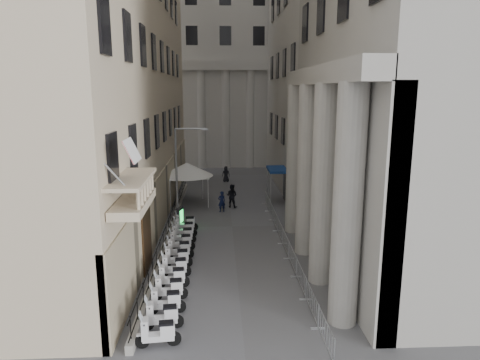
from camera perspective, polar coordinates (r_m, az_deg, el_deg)
The scene contains 31 objects.
far_building at distance 58.58m, azimuth -2.03°, elevation 17.13°, with size 22.00×10.00×30.00m, color #B0ADA6.
iron_fence at distance 30.13m, azimuth -9.24°, elevation -6.96°, with size 0.30×28.00×1.40m, color black, non-canonical shape.
blue_awning at distance 37.93m, azimuth 4.91°, elevation -2.90°, with size 1.60×3.00×3.00m, color navy, non-canonical shape.
flag at distance 18.39m, azimuth -12.93°, elevation -20.12°, with size 1.00×1.40×8.20m, color #9E0C11, non-canonical shape.
scooter_0 at distance 17.91m, azimuth -10.74°, elevation -20.97°, with size 0.56×1.40×1.50m, color silver, non-canonical shape.
scooter_1 at distance 18.97m, azimuth -10.20°, elevation -18.93°, with size 0.56×1.40×1.50m, color silver, non-canonical shape.
scooter_2 at distance 20.04m, azimuth -9.73°, elevation -17.10°, with size 0.56×1.40×1.50m, color silver, non-canonical shape.
scooter_3 at distance 21.14m, azimuth -9.32°, elevation -15.46°, with size 0.56×1.40×1.50m, color silver, non-canonical shape.
scooter_4 at distance 22.25m, azimuth -8.96°, elevation -13.99°, with size 0.56×1.40×1.50m, color silver, non-canonical shape.
scooter_5 at distance 23.38m, azimuth -8.63°, elevation -12.65°, with size 0.56×1.40×1.50m, color silver, non-canonical shape.
scooter_6 at distance 24.52m, azimuth -8.34°, elevation -11.44°, with size 0.56×1.40×1.50m, color silver, non-canonical shape.
scooter_7 at distance 25.67m, azimuth -8.08°, elevation -10.33°, with size 0.56×1.40×1.50m, color silver, non-canonical shape.
scooter_8 at distance 26.83m, azimuth -7.84°, elevation -9.32°, with size 0.56×1.40×1.50m, color silver, non-canonical shape.
scooter_9 at distance 27.99m, azimuth -7.62°, elevation -8.40°, with size 0.56×1.40×1.50m, color silver, non-canonical shape.
scooter_10 at distance 29.17m, azimuth -7.42°, elevation -7.54°, with size 0.56×1.40×1.50m, color silver, non-canonical shape.
scooter_11 at distance 30.35m, azimuth -7.23°, elevation -6.76°, with size 0.56×1.40×1.50m, color silver, non-canonical shape.
barrier_0 at distance 17.92m, azimuth 11.29°, elevation -20.97°, with size 0.60×2.40×1.10m, color #B4B7BC, non-canonical shape.
barrier_1 at distance 20.01m, azimuth 9.50°, elevation -17.15°, with size 0.60×2.40×1.10m, color #B4B7BC, non-canonical shape.
barrier_2 at distance 22.18m, azimuth 8.10°, elevation -14.05°, with size 0.60×2.40×1.10m, color #B4B7BC, non-canonical shape.
barrier_3 at distance 24.41m, azimuth 6.98°, elevation -11.51°, with size 0.60×2.40×1.10m, color #B4B7BC, non-canonical shape.
barrier_4 at distance 26.69m, azimuth 6.07°, elevation -9.39°, with size 0.60×2.40×1.10m, color #B4B7BC, non-canonical shape.
barrier_5 at distance 29.01m, azimuth 5.31°, elevation -7.61°, with size 0.60×2.40×1.10m, color #B4B7BC, non-canonical shape.
barrier_6 at distance 31.35m, azimuth 4.67°, elevation -6.09°, with size 0.60×2.40×1.10m, color #B4B7BC, non-canonical shape.
barrier_7 at distance 33.72m, azimuth 4.12°, elevation -4.78°, with size 0.60×2.40×1.10m, color #B4B7BC, non-canonical shape.
barrier_8 at distance 36.10m, azimuth 3.65°, elevation -3.64°, with size 0.60×2.40×1.10m, color #B4B7BC, non-canonical shape.
security_tent at distance 36.36m, azimuth -6.66°, elevation 1.31°, with size 4.46×4.46×3.62m.
street_lamp at distance 30.06m, azimuth -8.01°, elevation 1.31°, with size 2.33×0.20×7.13m.
info_kiosk at distance 30.54m, azimuth -7.99°, elevation -5.07°, with size 0.44×0.78×1.59m.
pedestrian_a at distance 34.53m, azimuth -2.46°, elevation -2.89°, with size 0.62×0.41×1.70m, color black.
pedestrian_b at distance 35.81m, azimuth -1.11°, elevation -2.12°, with size 0.96×0.75×1.97m, color black.
pedestrian_c at distance 45.73m, azimuth -1.89°, elevation 0.79°, with size 0.83×0.54×1.71m, color black.
Camera 1 is at (-0.89, -10.33, 9.66)m, focal length 32.00 mm.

